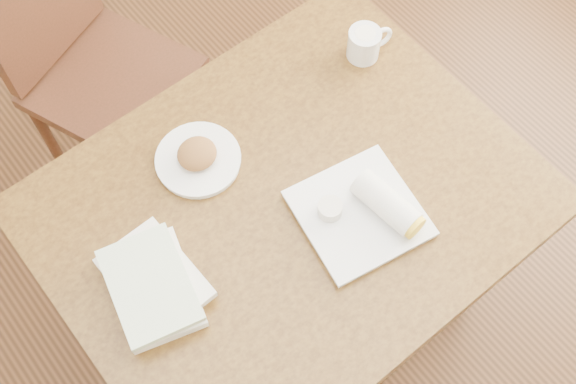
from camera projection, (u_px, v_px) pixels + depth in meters
ground at (288, 304)px, 2.34m from camera, size 4.00×5.00×0.01m
table at (288, 217)px, 1.74m from camera, size 1.10×0.88×0.75m
chair_far at (84, 55)px, 2.11m from camera, size 0.54×0.54×0.95m
plate_scone at (198, 158)px, 1.70m from camera, size 0.20×0.20×0.06m
coffee_mug at (365, 43)px, 1.82m from camera, size 0.12×0.08×0.08m
plate_burrito at (367, 211)px, 1.63m from camera, size 0.31×0.31×0.09m
book_stack at (153, 284)px, 1.54m from camera, size 0.23×0.28×0.06m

